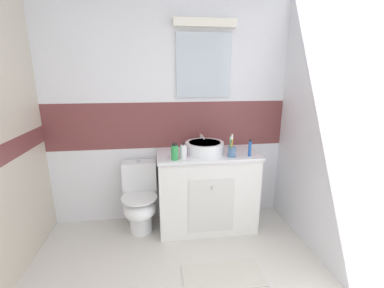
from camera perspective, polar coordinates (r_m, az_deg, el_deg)
wall_back_tiled at (r=2.88m, az=-5.10°, el=7.48°), size 3.20×0.20×2.50m
wall_right_plain at (r=2.22m, az=34.33°, el=2.31°), size 0.10×3.48×2.50m
vanity_cabinet at (r=2.86m, az=3.20°, el=-10.02°), size 1.05×0.54×0.85m
sink_basin at (r=2.68m, az=2.78°, el=-0.69°), size 0.40×0.44×0.15m
toilet at (r=2.87m, az=-11.40°, el=-11.96°), size 0.37×0.50×0.75m
toothbrush_cup at (r=2.58m, az=8.73°, el=-1.54°), size 0.08×0.08×0.23m
soap_dispenser at (r=2.50m, az=-1.91°, el=-1.73°), size 0.06×0.06×0.17m
mouthwash_bottle at (r=2.46m, az=-3.84°, el=-1.78°), size 0.07×0.07×0.16m
toothpaste_tube_upright at (r=2.63m, az=12.61°, el=-0.92°), size 0.03×0.03×0.17m
bath_mat at (r=2.46m, az=6.75°, el=-26.78°), size 0.67×0.33×0.01m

